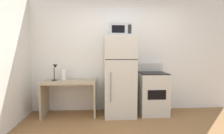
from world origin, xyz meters
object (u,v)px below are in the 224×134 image
at_px(refrigerator, 120,76).
at_px(oven_range, 153,93).
at_px(desk_lamp, 55,70).
at_px(desk, 70,91).
at_px(paper_towel_roll, 64,75).
at_px(microwave, 120,30).

relative_size(refrigerator, oven_range, 1.55).
xyz_separation_m(desk_lamp, oven_range, (2.14, -0.08, -0.52)).
xyz_separation_m(desk, oven_range, (1.82, -0.01, -0.05)).
distance_m(desk_lamp, refrigerator, 1.41).
distance_m(refrigerator, oven_range, 0.84).
xyz_separation_m(paper_towel_roll, oven_range, (1.96, -0.14, -0.40)).
relative_size(desk_lamp, refrigerator, 0.21).
bearing_deg(paper_towel_roll, refrigerator, -7.90).
bearing_deg(desk_lamp, refrigerator, -4.35).
relative_size(refrigerator, microwave, 3.70).
height_order(desk, desk_lamp, desk_lamp).
relative_size(desk, paper_towel_roll, 4.70).
bearing_deg(desk, microwave, -3.21).
height_order(paper_towel_roll, refrigerator, refrigerator).
height_order(desk, paper_towel_roll, paper_towel_roll).
bearing_deg(desk, oven_range, -0.26).
height_order(refrigerator, microwave, microwave).
distance_m(desk_lamp, oven_range, 2.21).
xyz_separation_m(paper_towel_roll, refrigerator, (1.22, -0.17, -0.02)).
distance_m(microwave, oven_range, 1.56).
bearing_deg(desk_lamp, oven_range, -2.01).
xyz_separation_m(desk, desk_lamp, (-0.32, 0.07, 0.47)).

